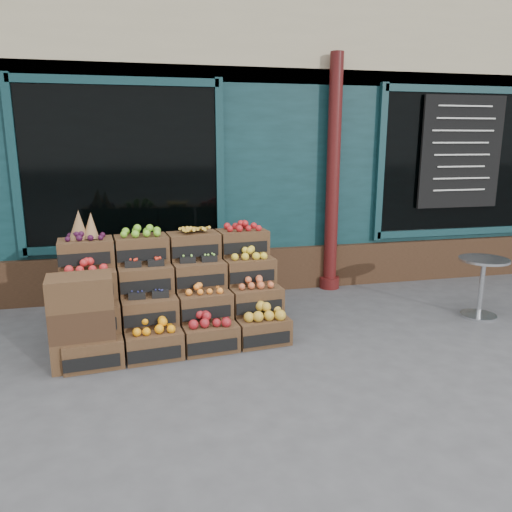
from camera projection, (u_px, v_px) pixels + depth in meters
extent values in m
plane|color=#424245|center=(291.00, 353.00, 4.99)|extent=(60.00, 60.00, 0.00)
cube|color=#0F2F33|center=(212.00, 122.00, 9.37)|extent=(12.00, 6.00, 4.80)
cube|color=#C1B28C|center=(243.00, 0.00, 6.28)|extent=(12.00, 0.18, 2.00)
cube|color=#0F2F33|center=(244.00, 184.00, 6.78)|extent=(12.00, 0.12, 3.00)
cube|color=#372316|center=(246.00, 270.00, 6.99)|extent=(12.00, 0.18, 0.60)
cube|color=black|center=(122.00, 167.00, 6.30)|extent=(2.40, 0.06, 2.00)
cube|color=black|center=(457.00, 163.00, 7.37)|extent=(2.40, 0.06, 2.00)
cylinder|color=#481010|center=(333.00, 176.00, 6.83)|extent=(0.18, 0.18, 3.20)
cube|color=black|center=(461.00, 152.00, 7.26)|extent=(1.30, 0.04, 1.60)
cube|color=#4A311D|center=(94.00, 352.00, 4.70)|extent=(0.58, 0.43, 0.27)
cube|color=black|center=(94.00, 363.00, 4.52)|extent=(0.50, 0.07, 0.12)
cube|color=yellow|center=(92.00, 334.00, 4.65)|extent=(0.46, 0.33, 0.09)
cube|color=#4A311D|center=(154.00, 344.00, 4.87)|extent=(0.58, 0.43, 0.27)
cube|color=black|center=(157.00, 355.00, 4.70)|extent=(0.50, 0.07, 0.12)
cube|color=orange|center=(153.00, 326.00, 4.83)|extent=(0.46, 0.33, 0.10)
cube|color=#4A311D|center=(210.00, 337.00, 5.05)|extent=(0.58, 0.43, 0.27)
cube|color=black|center=(215.00, 347.00, 4.87)|extent=(0.50, 0.07, 0.12)
cube|color=maroon|center=(210.00, 319.00, 5.01)|extent=(0.46, 0.33, 0.10)
cube|color=#4A311D|center=(262.00, 330.00, 5.23)|extent=(0.58, 0.43, 0.27)
cube|color=black|center=(269.00, 339.00, 5.05)|extent=(0.50, 0.07, 0.12)
cube|color=gold|center=(262.00, 312.00, 5.18)|extent=(0.46, 0.33, 0.13)
cube|color=#4A311D|center=(91.00, 316.00, 4.85)|extent=(0.58, 0.43, 0.27)
cube|color=black|center=(92.00, 326.00, 4.67)|extent=(0.50, 0.07, 0.12)
cube|color=#97944B|center=(90.00, 299.00, 4.80)|extent=(0.46, 0.33, 0.09)
cube|color=#4A311D|center=(150.00, 310.00, 5.02)|extent=(0.58, 0.43, 0.27)
cube|color=black|center=(152.00, 319.00, 4.84)|extent=(0.50, 0.07, 0.12)
cube|color=navy|center=(149.00, 296.00, 4.99)|extent=(0.46, 0.33, 0.03)
cube|color=#4A311D|center=(204.00, 304.00, 5.20)|extent=(0.58, 0.43, 0.27)
cube|color=black|center=(209.00, 313.00, 5.02)|extent=(0.50, 0.07, 0.12)
cube|color=orange|center=(204.00, 289.00, 5.16)|extent=(0.46, 0.33, 0.07)
cube|color=#4A311D|center=(255.00, 299.00, 5.38)|extent=(0.58, 0.43, 0.27)
cube|color=black|center=(261.00, 307.00, 5.20)|extent=(0.50, 0.07, 0.12)
cube|color=#CD5D34|center=(255.00, 283.00, 5.34)|extent=(0.46, 0.33, 0.09)
cube|color=#4A311D|center=(88.00, 283.00, 4.99)|extent=(0.58, 0.43, 0.27)
cube|color=black|center=(89.00, 292.00, 4.82)|extent=(0.50, 0.07, 0.12)
cube|color=red|center=(87.00, 266.00, 4.95)|extent=(0.46, 0.33, 0.09)
cube|color=#4A311D|center=(145.00, 278.00, 5.17)|extent=(0.58, 0.43, 0.27)
cube|color=black|center=(148.00, 286.00, 4.99)|extent=(0.50, 0.07, 0.12)
cube|color=red|center=(145.00, 264.00, 5.14)|extent=(0.46, 0.33, 0.04)
cube|color=#4A311D|center=(199.00, 274.00, 5.35)|extent=(0.58, 0.43, 0.27)
cube|color=black|center=(203.00, 281.00, 5.17)|extent=(0.50, 0.07, 0.12)
cube|color=#86C74C|center=(198.00, 260.00, 5.32)|extent=(0.46, 0.33, 0.03)
cube|color=#4A311D|center=(248.00, 270.00, 5.53)|extent=(0.58, 0.43, 0.27)
cube|color=black|center=(254.00, 276.00, 5.35)|extent=(0.50, 0.07, 0.12)
cube|color=gold|center=(248.00, 254.00, 5.49)|extent=(0.46, 0.33, 0.09)
cube|color=#4A311D|center=(86.00, 252.00, 5.14)|extent=(0.58, 0.43, 0.27)
cube|color=black|center=(87.00, 259.00, 4.97)|extent=(0.50, 0.07, 0.12)
cube|color=#310C26|center=(85.00, 236.00, 5.11)|extent=(0.46, 0.33, 0.07)
cube|color=#4A311D|center=(142.00, 249.00, 5.32)|extent=(0.58, 0.43, 0.27)
cube|color=black|center=(144.00, 255.00, 5.14)|extent=(0.50, 0.07, 0.12)
cube|color=#6DB528|center=(141.00, 232.00, 5.28)|extent=(0.46, 0.33, 0.09)
cube|color=#4A311D|center=(193.00, 245.00, 5.50)|extent=(0.58, 0.43, 0.27)
cube|color=black|center=(197.00, 251.00, 5.32)|extent=(0.50, 0.07, 0.12)
cube|color=gold|center=(193.00, 229.00, 5.46)|extent=(0.46, 0.33, 0.08)
cube|color=#4A311D|center=(242.00, 242.00, 5.68)|extent=(0.58, 0.43, 0.27)
cube|color=black|center=(248.00, 248.00, 5.50)|extent=(0.50, 0.07, 0.12)
cube|color=red|center=(242.00, 227.00, 5.64)|extent=(0.46, 0.33, 0.08)
cube|color=#372316|center=(178.00, 332.00, 5.17)|extent=(2.26, 0.60, 0.27)
cube|color=#372316|center=(174.00, 313.00, 5.35)|extent=(2.26, 0.60, 0.54)
cube|color=#372316|center=(170.00, 294.00, 5.53)|extent=(2.26, 0.60, 0.81)
cone|color=olive|center=(79.00, 225.00, 5.07)|extent=(0.19, 0.19, 0.31)
cone|color=olive|center=(91.00, 226.00, 5.14)|extent=(0.17, 0.17, 0.27)
cube|color=#4A311D|center=(85.00, 350.00, 4.71)|extent=(0.61, 0.45, 0.29)
cube|color=#372316|center=(82.00, 321.00, 4.65)|extent=(0.61, 0.45, 0.29)
cube|color=#4A311D|center=(80.00, 291.00, 4.58)|extent=(0.61, 0.45, 0.29)
cylinder|color=silver|center=(478.00, 315.00, 6.02)|extent=(0.42, 0.42, 0.03)
cylinder|color=silver|center=(481.00, 288.00, 5.94)|extent=(0.06, 0.06, 0.69)
cylinder|color=silver|center=(484.00, 260.00, 5.86)|extent=(0.57, 0.57, 0.03)
imported|color=#1D6522|center=(153.00, 220.00, 7.18)|extent=(0.72, 0.49, 1.90)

